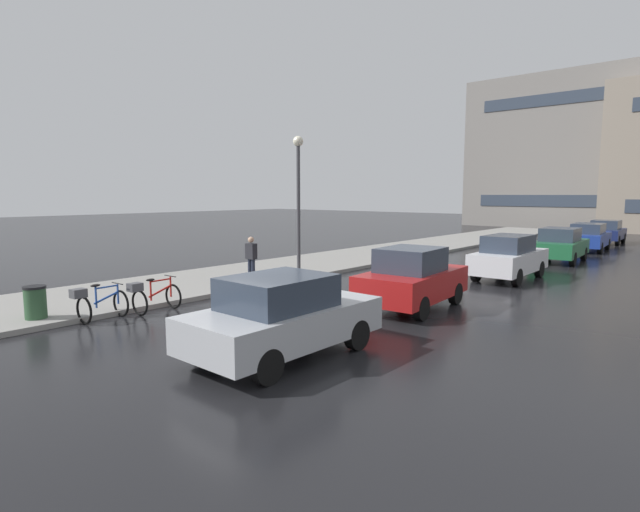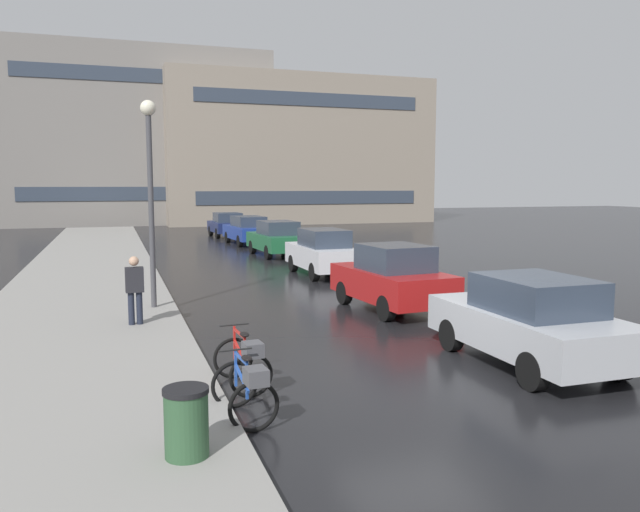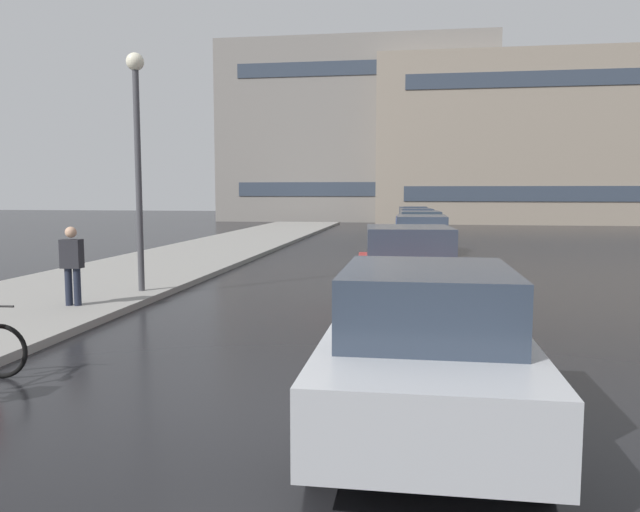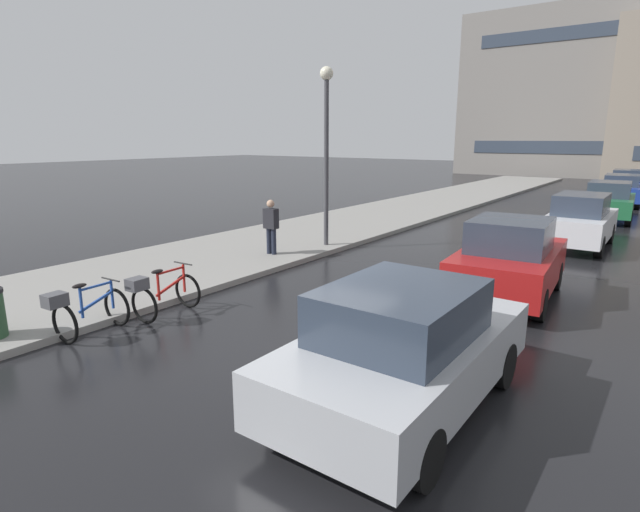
% 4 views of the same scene
% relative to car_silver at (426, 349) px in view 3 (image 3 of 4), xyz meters
% --- Properties ---
extents(ground_plane, '(140.00, 140.00, 0.00)m').
position_rel_car_silver_xyz_m(ground_plane, '(-2.10, 0.47, -0.83)').
color(ground_plane, black).
extents(sidewalk_kerb, '(4.80, 60.00, 0.14)m').
position_rel_car_silver_xyz_m(sidewalk_kerb, '(-8.10, 10.47, -0.76)').
color(sidewalk_kerb, gray).
rests_on(sidewalk_kerb, ground).
extents(car_silver, '(1.98, 4.15, 1.66)m').
position_rel_car_silver_xyz_m(car_silver, '(0.00, 0.00, 0.00)').
color(car_silver, '#B2B5BA').
rests_on(car_silver, ground).
extents(car_red, '(2.16, 3.99, 1.75)m').
position_rel_car_silver_xyz_m(car_red, '(-0.24, 5.46, 0.03)').
color(car_red, '#AD1919').
rests_on(car_red, ground).
extents(car_white, '(1.75, 4.12, 1.71)m').
position_rel_car_silver_xyz_m(car_white, '(0.07, 12.10, 0.03)').
color(car_white, silver).
rests_on(car_white, ground).
extents(car_green, '(2.09, 4.26, 1.64)m').
position_rel_car_silver_xyz_m(car_green, '(0.08, 18.79, -0.01)').
color(car_green, '#1E6038').
rests_on(car_green, ground).
extents(car_blue, '(2.11, 4.47, 1.58)m').
position_rel_car_silver_xyz_m(car_blue, '(-0.05, 24.80, -0.02)').
color(car_blue, navy).
rests_on(car_blue, ground).
extents(car_navy, '(2.04, 3.77, 1.54)m').
position_rel_car_silver_xyz_m(car_navy, '(-0.23, 30.30, -0.05)').
color(car_navy, navy).
rests_on(car_navy, ground).
extents(pedestrian, '(0.41, 0.25, 1.71)m').
position_rel_car_silver_xyz_m(pedestrian, '(-6.80, 5.17, 0.14)').
color(pedestrian, '#1E2333').
rests_on(pedestrian, ground).
extents(streetlamp, '(0.39, 0.39, 5.43)m').
position_rel_car_silver_xyz_m(streetlamp, '(-6.27, 7.14, 2.74)').
color(streetlamp, '#424247').
rests_on(streetlamp, ground).
extents(building_facade_main, '(22.22, 8.95, 14.49)m').
position_rel_car_silver_xyz_m(building_facade_main, '(-5.03, 47.14, 6.42)').
color(building_facade_main, gray).
rests_on(building_facade_main, ground).
extents(building_facade_side, '(23.21, 10.47, 12.56)m').
position_rel_car_silver_xyz_m(building_facade_side, '(8.58, 45.57, 5.46)').
color(building_facade_side, gray).
rests_on(building_facade_side, ground).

